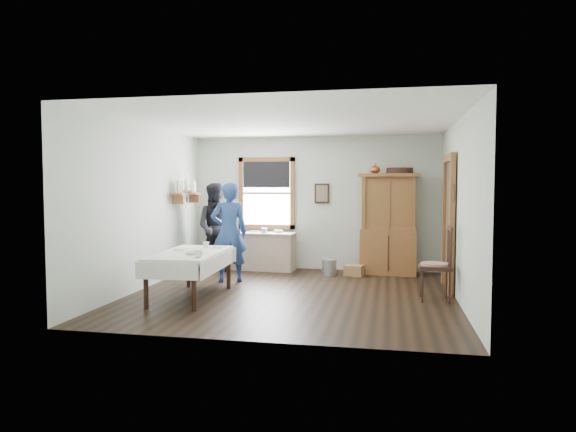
{
  "coord_description": "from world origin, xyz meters",
  "views": [
    {
      "loc": [
        1.48,
        -7.86,
        1.72
      ],
      "look_at": [
        -0.12,
        0.3,
        1.22
      ],
      "focal_mm": 32.0,
      "sensor_mm": 36.0,
      "label": 1
    }
  ],
  "objects": [
    {
      "name": "room",
      "position": [
        0.0,
        0.0,
        1.35
      ],
      "size": [
        5.01,
        5.01,
        2.7
      ],
      "color": "black",
      "rests_on": "ground"
    },
    {
      "name": "window",
      "position": [
        -1.0,
        2.46,
        1.64
      ],
      "size": [
        1.18,
        0.07,
        1.48
      ],
      "color": "white",
      "rests_on": "room"
    },
    {
      "name": "doorway",
      "position": [
        2.46,
        0.85,
        1.16
      ],
      "size": [
        0.09,
        1.14,
        2.22
      ],
      "color": "#463D32",
      "rests_on": "room"
    },
    {
      "name": "wall_shelf",
      "position": [
        -2.37,
        1.54,
        1.57
      ],
      "size": [
        0.24,
        1.0,
        0.44
      ],
      "color": "#96582E",
      "rests_on": "room"
    },
    {
      "name": "framed_picture",
      "position": [
        0.15,
        2.46,
        1.55
      ],
      "size": [
        0.3,
        0.04,
        0.4
      ],
      "primitive_type": "cube",
      "color": "#331B11",
      "rests_on": "room"
    },
    {
      "name": "rug_beater",
      "position": [
        2.45,
        0.3,
        1.72
      ],
      "size": [
        0.01,
        0.27,
        0.27
      ],
      "primitive_type": "torus",
      "rotation": [
        0.0,
        1.57,
        0.0
      ],
      "color": "black",
      "rests_on": "room"
    },
    {
      "name": "work_counter",
      "position": [
        -1.01,
        2.17,
        0.38
      ],
      "size": [
        1.36,
        0.6,
        0.76
      ],
      "primitive_type": "cube",
      "rotation": [
        0.0,
        0.0,
        -0.07
      ],
      "color": "#C9AF8C",
      "rests_on": "room"
    },
    {
      "name": "china_hutch",
      "position": [
        1.49,
        2.17,
        0.97
      ],
      "size": [
        1.17,
        0.61,
        1.94
      ],
      "primitive_type": "cube",
      "rotation": [
        0.0,
        0.0,
        -0.06
      ],
      "color": "#96582E",
      "rests_on": "room"
    },
    {
      "name": "dining_table",
      "position": [
        -1.46,
        -0.56,
        0.35
      ],
      "size": [
        1.01,
        1.81,
        0.71
      ],
      "primitive_type": "cube",
      "rotation": [
        0.0,
        0.0,
        0.05
      ],
      "color": "white",
      "rests_on": "room"
    },
    {
      "name": "spindle_chair",
      "position": [
        2.17,
        -0.01,
        0.56
      ],
      "size": [
        0.52,
        0.52,
        1.11
      ],
      "primitive_type": "cube",
      "rotation": [
        0.0,
        0.0,
        0.01
      ],
      "color": "#331B11",
      "rests_on": "room"
    },
    {
      "name": "pail",
      "position": [
        0.38,
        1.8,
        0.15
      ],
      "size": [
        0.37,
        0.37,
        0.3
      ],
      "primitive_type": "cube",
      "rotation": [
        0.0,
        0.0,
        0.41
      ],
      "color": "#A5A7AD",
      "rests_on": "room"
    },
    {
      "name": "wicker_basket",
      "position": [
        0.85,
        1.84,
        0.1
      ],
      "size": [
        0.39,
        0.31,
        0.2
      ],
      "primitive_type": "cube",
      "rotation": [
        0.0,
        0.0,
        -0.22
      ],
      "color": "#997345",
      "rests_on": "room"
    },
    {
      "name": "woman_blue",
      "position": [
        -1.28,
        0.8,
        0.82
      ],
      "size": [
        0.71,
        0.6,
        1.64
      ],
      "primitive_type": "imported",
      "rotation": [
        0.0,
        0.0,
        3.55
      ],
      "color": "navy",
      "rests_on": "room"
    },
    {
      "name": "figure_dark",
      "position": [
        -1.82,
        1.73,
        0.81
      ],
      "size": [
        0.89,
        0.75,
        1.63
      ],
      "primitive_type": "imported",
      "rotation": [
        0.0,
        0.0,
        0.18
      ],
      "color": "black",
      "rests_on": "room"
    },
    {
      "name": "table_cup_a",
      "position": [
        -1.13,
        -1.11,
        0.75
      ],
      "size": [
        0.14,
        0.14,
        0.1
      ],
      "primitive_type": "imported",
      "rotation": [
        0.0,
        0.0,
        -0.1
      ],
      "color": "white",
      "rests_on": "dining_table"
    },
    {
      "name": "table_cup_b",
      "position": [
        -1.42,
        -0.01,
        0.75
      ],
      "size": [
        0.13,
        0.13,
        0.1
      ],
      "primitive_type": "imported",
      "rotation": [
        0.0,
        0.0,
        0.3
      ],
      "color": "white",
      "rests_on": "dining_table"
    },
    {
      "name": "table_bowl",
      "position": [
        -1.33,
        -0.85,
        0.73
      ],
      "size": [
        0.29,
        0.29,
        0.06
      ],
      "primitive_type": "imported",
      "rotation": [
        0.0,
        0.0,
        0.4
      ],
      "color": "white",
      "rests_on": "dining_table"
    },
    {
      "name": "counter_book",
      "position": [
        -1.29,
        2.22,
        0.77
      ],
      "size": [
        0.19,
        0.23,
        0.02
      ],
      "primitive_type": "imported",
      "rotation": [
        0.0,
        0.0,
        0.21
      ],
      "color": "#7B6652",
      "rests_on": "work_counter"
    },
    {
      "name": "counter_bowl",
      "position": [
        -0.69,
        2.19,
        0.79
      ],
      "size": [
        0.21,
        0.21,
        0.06
      ],
      "primitive_type": "imported",
      "rotation": [
        0.0,
        0.0,
        0.19
      ],
      "color": "white",
      "rests_on": "work_counter"
    },
    {
      "name": "shelf_bowl",
      "position": [
        -2.37,
        1.55,
        1.6
      ],
      "size": [
        0.22,
        0.22,
        0.05
      ],
      "primitive_type": "imported",
      "color": "white",
      "rests_on": "wall_shelf"
    }
  ]
}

